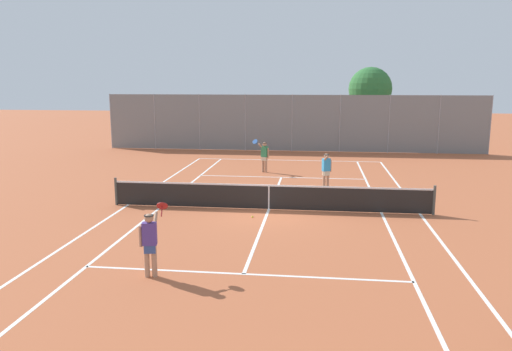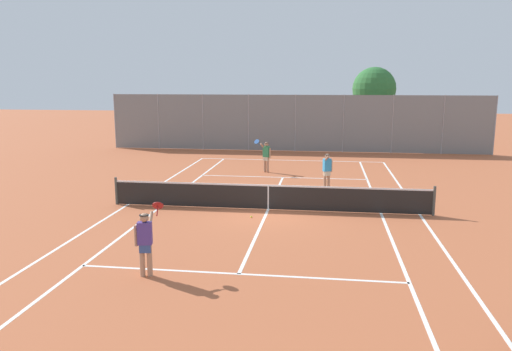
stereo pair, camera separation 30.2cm
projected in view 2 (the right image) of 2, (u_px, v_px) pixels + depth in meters
The scene contains 10 objects.
ground_plane at pixel (268, 210), 18.66m from camera, with size 120.00×120.00×0.00m, color #B25B38.
court_line_markings at pixel (268, 209), 18.66m from camera, with size 11.10×23.90×0.01m.
tennis_net at pixel (268, 196), 18.56m from camera, with size 12.00×0.10×1.07m.
player_near_side at pixel (145, 240), 12.15m from camera, with size 0.57×0.81×1.77m.
player_far_left at pixel (266, 155), 26.11m from camera, with size 0.86×0.67×1.77m.
player_far_right at pixel (327, 169), 21.98m from camera, with size 0.43×0.57×1.60m.
loose_tennis_ball_0 at pixel (251, 217), 17.54m from camera, with size 0.07×0.07×0.07m, color #D1DB33.
loose_tennis_ball_1 at pixel (326, 181), 23.79m from camera, with size 0.07×0.07×0.07m, color #D1DB33.
back_fence at pixel (295, 123), 33.83m from camera, with size 25.80×0.08×3.84m.
tree_behind_left at pixel (375, 90), 35.52m from camera, with size 3.08×3.08×5.72m.
Camera 2 is at (2.05, -17.98, 4.74)m, focal length 35.00 mm.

